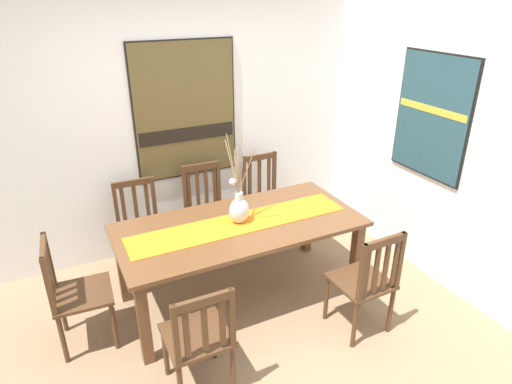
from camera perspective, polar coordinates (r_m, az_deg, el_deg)
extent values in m
cube|color=#8E7051|center=(3.64, 1.89, -19.27)|extent=(6.40, 6.40, 0.03)
cube|color=white|center=(4.49, -9.26, 9.44)|extent=(6.40, 0.12, 2.70)
cube|color=white|center=(4.04, 26.24, 5.46)|extent=(0.12, 6.40, 2.70)
cube|color=brown|center=(3.69, -2.10, -4.32)|extent=(2.04, 0.96, 0.03)
cube|color=brown|center=(3.36, -14.31, -16.18)|extent=(0.08, 0.08, 0.70)
cube|color=brown|center=(4.03, 12.82, -8.39)|extent=(0.08, 0.08, 0.70)
cube|color=brown|center=(4.01, -16.98, -9.15)|extent=(0.08, 0.08, 0.70)
cube|color=brown|center=(4.58, 6.64, -3.60)|extent=(0.08, 0.08, 0.70)
cube|color=orange|center=(3.68, -2.10, -4.04)|extent=(1.88, 0.36, 0.01)
ellipsoid|color=silver|center=(3.64, -2.20, -2.42)|extent=(0.17, 0.14, 0.23)
cylinder|color=silver|center=(3.59, -2.23, -0.50)|extent=(0.07, 0.07, 0.06)
cylinder|color=#997F5B|center=(3.52, -2.53, 2.73)|extent=(0.02, 0.05, 0.36)
cylinder|color=#997F5B|center=(3.52, -3.12, 3.30)|extent=(0.07, 0.12, 0.42)
cylinder|color=#997F5B|center=(3.46, -1.21, 2.77)|extent=(0.09, 0.13, 0.41)
cylinder|color=#997F5B|center=(3.54, -1.85, 3.49)|extent=(0.11, 0.09, 0.43)
cylinder|color=#997F5B|center=(3.50, -2.55, 2.31)|extent=(0.04, 0.01, 0.32)
cylinder|color=#997F5B|center=(3.51, -2.30, 3.12)|extent=(0.03, 0.05, 0.41)
cylinder|color=#997F5B|center=(3.51, -3.04, 3.72)|extent=(0.06, 0.10, 0.48)
sphere|color=silver|center=(3.52, -3.04, 1.37)|extent=(0.06, 0.06, 0.06)
cube|color=#4C301C|center=(3.08, -7.71, -17.92)|extent=(0.42, 0.42, 0.03)
cylinder|color=#4C301C|center=(3.33, -11.65, -19.57)|extent=(0.04, 0.04, 0.42)
cylinder|color=#4C301C|center=(3.40, -5.50, -18.00)|extent=(0.04, 0.04, 0.42)
cylinder|color=#4C301C|center=(3.16, -3.00, -22.06)|extent=(0.04, 0.04, 0.42)
cube|color=#4C301C|center=(2.76, -10.37, -17.83)|extent=(0.04, 0.04, 0.43)
cube|color=#4C301C|center=(2.84, -3.13, -15.93)|extent=(0.04, 0.04, 0.43)
cube|color=#4C301C|center=(2.67, -6.88, -13.90)|extent=(0.38, 0.04, 0.06)
cube|color=#4C301C|center=(2.78, -8.98, -17.72)|extent=(0.04, 0.02, 0.34)
cube|color=#4C301C|center=(2.80, -6.66, -17.12)|extent=(0.04, 0.02, 0.34)
cube|color=#4C301C|center=(2.83, -4.40, -16.51)|extent=(0.04, 0.02, 0.34)
cube|color=#4C301C|center=(4.32, -14.62, -4.88)|extent=(0.44, 0.44, 0.03)
cylinder|color=#4C301C|center=(4.31, -11.48, -8.12)|extent=(0.04, 0.04, 0.42)
cylinder|color=#4C301C|center=(4.26, -16.23, -9.04)|extent=(0.04, 0.04, 0.42)
cylinder|color=#4C301C|center=(4.61, -12.54, -5.86)|extent=(0.04, 0.04, 0.42)
cylinder|color=#4C301C|center=(4.57, -16.96, -6.69)|extent=(0.04, 0.04, 0.42)
cube|color=#4C301C|center=(4.41, -13.11, -0.69)|extent=(0.04, 0.04, 0.44)
cube|color=#4C301C|center=(4.37, -17.71, -1.51)|extent=(0.04, 0.04, 0.44)
cube|color=#4C301C|center=(4.31, -15.68, 1.17)|extent=(0.38, 0.05, 0.06)
cube|color=#4C301C|center=(4.40, -13.93, -1.02)|extent=(0.04, 0.02, 0.35)
cube|color=#4C301C|center=(4.39, -15.38, -1.28)|extent=(0.04, 0.02, 0.35)
cube|color=#4C301C|center=(4.38, -16.84, -1.54)|extent=(0.04, 0.02, 0.35)
cube|color=#4C301C|center=(3.61, 13.41, -11.15)|extent=(0.43, 0.43, 0.03)
cylinder|color=#4C301C|center=(3.76, 9.11, -13.38)|extent=(0.04, 0.04, 0.42)
cylinder|color=#4C301C|center=(3.95, 13.43, -11.69)|extent=(0.04, 0.04, 0.42)
cylinder|color=#4C301C|center=(3.55, 12.65, -16.43)|extent=(0.04, 0.04, 0.42)
cylinder|color=#4C301C|center=(3.75, 17.05, -14.42)|extent=(0.04, 0.04, 0.42)
cube|color=#4C301C|center=(3.25, 13.54, -10.21)|extent=(0.04, 0.04, 0.48)
cube|color=#4C301C|center=(3.47, 18.13, -8.40)|extent=(0.04, 0.04, 0.48)
cube|color=#4C301C|center=(3.25, 16.34, -6.23)|extent=(0.38, 0.04, 0.06)
cube|color=#4C301C|center=(3.29, 14.10, -10.20)|extent=(0.04, 0.02, 0.39)
cube|color=#4C301C|center=(3.34, 15.30, -9.72)|extent=(0.04, 0.02, 0.39)
cube|color=#4C301C|center=(3.40, 16.46, -9.26)|extent=(0.04, 0.02, 0.39)
cube|color=#4C301C|center=(3.45, 17.58, -8.81)|extent=(0.04, 0.02, 0.39)
cube|color=#4C301C|center=(3.63, -21.53, -12.18)|extent=(0.45, 0.45, 0.03)
cylinder|color=#4C301C|center=(3.90, -18.48, -12.89)|extent=(0.04, 0.04, 0.42)
cylinder|color=#4C301C|center=(3.62, -17.88, -16.20)|extent=(0.04, 0.04, 0.42)
cylinder|color=#4C301C|center=(3.92, -23.83, -13.71)|extent=(0.04, 0.04, 0.42)
cylinder|color=#4C301C|center=(3.63, -23.74, -17.08)|extent=(0.04, 0.04, 0.42)
cube|color=#4C301C|center=(3.66, -25.24, -7.93)|extent=(0.04, 0.04, 0.46)
cube|color=#4C301C|center=(3.36, -25.28, -11.07)|extent=(0.04, 0.04, 0.46)
cube|color=#4C301C|center=(3.41, -25.87, -6.61)|extent=(0.06, 0.38, 0.06)
cube|color=#4C301C|center=(3.63, -25.20, -8.48)|extent=(0.02, 0.04, 0.37)
cube|color=#4C301C|center=(3.56, -25.21, -9.24)|extent=(0.02, 0.04, 0.37)
cube|color=#4C301C|center=(3.48, -25.22, -10.04)|extent=(0.02, 0.04, 0.37)
cube|color=#4C301C|center=(3.40, -25.23, -10.87)|extent=(0.02, 0.04, 0.37)
cube|color=#4C301C|center=(4.47, -6.16, -3.11)|extent=(0.44, 0.44, 0.03)
cylinder|color=#4C301C|center=(4.48, -3.12, -6.22)|extent=(0.04, 0.04, 0.42)
cylinder|color=#4C301C|center=(4.39, -7.57, -7.13)|extent=(0.04, 0.04, 0.42)
cylinder|color=#4C301C|center=(4.77, -4.63, -4.16)|extent=(0.04, 0.04, 0.42)
cylinder|color=#4C301C|center=(4.69, -8.81, -4.97)|extent=(0.04, 0.04, 0.42)
cube|color=#4C301C|center=(4.57, -4.88, 1.16)|extent=(0.04, 0.04, 0.49)
cube|color=#4C301C|center=(4.48, -9.24, 0.42)|extent=(0.04, 0.04, 0.49)
cube|color=#4C301C|center=(4.44, -7.18, 3.31)|extent=(0.38, 0.05, 0.06)
cube|color=#4C301C|center=(4.56, -5.38, 0.90)|extent=(0.04, 0.02, 0.40)
cube|color=#4C301C|center=(4.54, -6.48, 0.71)|extent=(0.04, 0.02, 0.40)
cube|color=#4C301C|center=(4.52, -7.58, 0.53)|extent=(0.04, 0.02, 0.40)
cube|color=#4C301C|center=(4.50, -8.69, 0.34)|extent=(0.04, 0.02, 0.40)
cube|color=#4C301C|center=(4.68, 1.45, -1.60)|extent=(0.43, 0.43, 0.03)
cylinder|color=#4C301C|center=(4.72, 4.36, -4.48)|extent=(0.04, 0.04, 0.42)
cylinder|color=#4C301C|center=(4.57, 0.42, -5.45)|extent=(0.04, 0.04, 0.42)
cylinder|color=#4C301C|center=(5.00, 2.33, -2.67)|extent=(0.04, 0.04, 0.42)
cylinder|color=#4C301C|center=(4.86, -1.44, -3.52)|extent=(0.04, 0.04, 0.42)
cube|color=#4C301C|center=(4.81, 2.37, 2.47)|extent=(0.04, 0.04, 0.49)
cube|color=#4C301C|center=(4.66, -1.55, 1.75)|extent=(0.04, 0.04, 0.49)
cube|color=#4C301C|center=(4.65, 0.45, 4.56)|extent=(0.38, 0.04, 0.06)
cube|color=#4C301C|center=(4.78, 1.67, 2.17)|extent=(0.04, 0.02, 0.40)
cube|color=#4C301C|center=(4.74, 0.44, 1.95)|extent=(0.04, 0.02, 0.40)
cube|color=#4C301C|center=(4.69, -0.81, 1.71)|extent=(0.04, 0.02, 0.40)
cube|color=black|center=(4.41, -9.15, 10.36)|extent=(1.03, 0.04, 1.33)
cube|color=brown|center=(4.39, -9.06, 10.30)|extent=(1.00, 0.01, 1.30)
cube|color=black|center=(4.46, -8.82, 7.02)|extent=(0.97, 0.00, 0.08)
cube|color=black|center=(4.44, -8.88, 7.88)|extent=(0.97, 0.00, 0.07)
cube|color=black|center=(4.20, 21.91, 9.08)|extent=(0.04, 0.80, 1.08)
cube|color=#284C56|center=(4.18, 21.70, 9.06)|extent=(0.01, 0.77, 1.05)
cube|color=gold|center=(4.16, 21.79, 9.88)|extent=(0.00, 0.74, 0.06)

